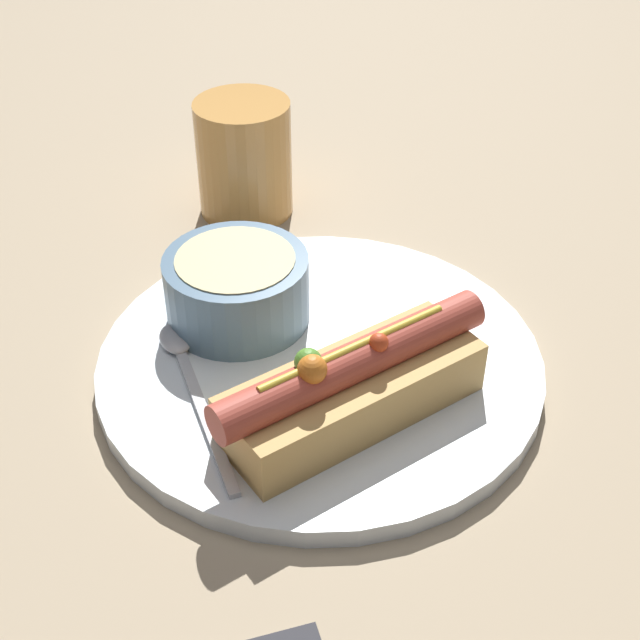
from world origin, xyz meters
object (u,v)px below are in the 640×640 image
object	(u,v)px
spoon	(186,366)
drinking_glass	(244,158)
hot_dog	(357,384)
soup_bowl	(237,285)

from	to	relation	value
spoon	drinking_glass	bearing A→B (deg)	-26.34
hot_dog	drinking_glass	distance (m)	0.28
soup_bowl	drinking_glass	size ratio (longest dim) A/B	1.02
spoon	drinking_glass	size ratio (longest dim) A/B	1.66
drinking_glass	spoon	bearing A→B (deg)	-115.32
soup_bowl	spoon	distance (m)	0.07
soup_bowl	spoon	size ratio (longest dim) A/B	0.61
soup_bowl	drinking_glass	bearing A→B (deg)	72.73
soup_bowl	drinking_glass	xyz separation A→B (m)	(0.05, 0.16, 0.01)
hot_dog	soup_bowl	world-z (taller)	hot_dog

